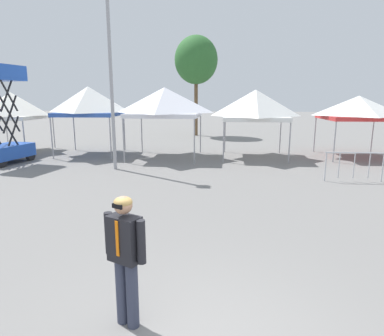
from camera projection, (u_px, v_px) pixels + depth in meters
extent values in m
cylinder|color=#9E9EA3|center=(24.00, 137.00, 16.84)|extent=(0.06, 0.06, 2.02)
cylinder|color=#9E9EA3|center=(7.00, 131.00, 20.02)|extent=(0.06, 0.06, 2.02)
cylinder|color=#9E9EA3|center=(54.00, 131.00, 19.73)|extent=(0.06, 0.06, 2.02)
pyramid|color=white|center=(11.00, 104.00, 18.09)|extent=(3.12, 3.12, 1.24)
cube|color=white|center=(13.00, 117.00, 18.24)|extent=(3.09, 3.09, 0.20)
cylinder|color=#9E9EA3|center=(52.00, 136.00, 16.20)|extent=(0.06, 0.06, 2.23)
cylinder|color=#9E9EA3|center=(110.00, 137.00, 16.10)|extent=(0.06, 0.06, 2.23)
cylinder|color=#9E9EA3|center=(74.00, 131.00, 19.03)|extent=(0.06, 0.06, 2.23)
cylinder|color=#9E9EA3|center=(124.00, 131.00, 18.93)|extent=(0.06, 0.06, 2.23)
pyramid|color=white|center=(89.00, 99.00, 17.20)|extent=(3.23, 3.23, 1.30)
cube|color=#3359B2|center=(90.00, 114.00, 17.36)|extent=(3.20, 3.20, 0.20)
cylinder|color=#9E9EA3|center=(123.00, 139.00, 15.26)|extent=(0.06, 0.06, 2.24)
cylinder|color=#9E9EA3|center=(194.00, 140.00, 14.91)|extent=(0.06, 0.06, 2.24)
cylinder|color=#9E9EA3|center=(142.00, 132.00, 18.44)|extent=(0.06, 0.06, 2.24)
cylinder|color=#9E9EA3|center=(201.00, 132.00, 18.10)|extent=(0.06, 0.06, 2.24)
pyramid|color=white|center=(165.00, 100.00, 16.32)|extent=(3.47, 3.47, 1.22)
cube|color=white|center=(165.00, 115.00, 16.47)|extent=(3.44, 3.44, 0.20)
cylinder|color=#9E9EA3|center=(224.00, 140.00, 15.41)|extent=(0.06, 0.06, 2.07)
cylinder|color=#9E9EA3|center=(290.00, 141.00, 15.07)|extent=(0.06, 0.06, 2.07)
cylinder|color=#9E9EA3|center=(225.00, 133.00, 18.31)|extent=(0.06, 0.06, 2.07)
cylinder|color=#9E9EA3|center=(280.00, 134.00, 17.97)|extent=(0.06, 0.06, 2.07)
pyramid|color=white|center=(256.00, 103.00, 16.34)|extent=(3.19, 3.19, 1.27)
cube|color=white|center=(255.00, 118.00, 16.50)|extent=(3.16, 3.16, 0.20)
cylinder|color=#9E9EA3|center=(335.00, 140.00, 15.37)|extent=(0.06, 0.06, 2.09)
cylinder|color=#9E9EA3|center=(315.00, 133.00, 18.39)|extent=(0.06, 0.06, 2.09)
cylinder|color=#9E9EA3|center=(373.00, 133.00, 18.19)|extent=(0.06, 0.06, 2.09)
pyramid|color=white|center=(358.00, 106.00, 16.47)|extent=(3.35, 3.35, 0.96)
cube|color=red|center=(357.00, 117.00, 16.59)|extent=(3.32, 3.32, 0.20)
cylinder|color=black|center=(1.00, 162.00, 14.35)|extent=(0.26, 0.50, 0.48)
cylinder|color=black|center=(10.00, 154.00, 16.29)|extent=(0.26, 0.50, 0.48)
cylinder|color=black|center=(30.00, 155.00, 15.98)|extent=(0.26, 0.50, 0.48)
cube|color=blue|center=(5.00, 152.00, 15.26)|extent=(1.78, 2.51, 0.60)
cylinder|color=black|center=(12.00, 135.00, 14.97)|extent=(0.25, 1.00, 1.65)
cylinder|color=black|center=(12.00, 135.00, 14.97)|extent=(0.25, 1.00, 1.65)
cylinder|color=black|center=(10.00, 114.00, 14.78)|extent=(0.25, 1.00, 1.65)
cylinder|color=black|center=(10.00, 114.00, 14.78)|extent=(0.25, 1.00, 1.65)
cylinder|color=black|center=(7.00, 93.00, 14.58)|extent=(0.25, 1.00, 1.65)
cylinder|color=black|center=(7.00, 93.00, 14.58)|extent=(0.25, 1.00, 1.65)
cube|color=blue|center=(15.00, 73.00, 15.52)|extent=(1.32, 0.29, 0.55)
cube|color=blue|center=(8.00, 71.00, 14.35)|extent=(0.44, 2.16, 0.55)
cylinder|color=#33384C|center=(122.00, 291.00, 4.41)|extent=(0.16, 0.16, 0.92)
cylinder|color=#33384C|center=(132.00, 295.00, 4.32)|extent=(0.16, 0.16, 0.92)
cube|color=black|center=(125.00, 239.00, 4.21)|extent=(0.48, 0.40, 0.60)
cylinder|color=black|center=(109.00, 233.00, 4.34)|extent=(0.11, 0.11, 0.56)
cylinder|color=black|center=(141.00, 242.00, 4.07)|extent=(0.11, 0.11, 0.56)
sphere|color=tan|center=(123.00, 205.00, 4.11)|extent=(0.23, 0.23, 0.23)
ellipsoid|color=tan|center=(123.00, 202.00, 4.11)|extent=(0.23, 0.23, 0.14)
cube|color=black|center=(117.00, 206.00, 4.02)|extent=(0.15, 0.09, 0.06)
cube|color=orange|center=(117.00, 239.00, 4.09)|extent=(0.04, 0.03, 0.46)
cylinder|color=#9E9EA3|center=(111.00, 82.00, 13.36)|extent=(0.14, 0.14, 7.12)
cylinder|color=brown|center=(196.00, 107.00, 26.15)|extent=(0.28, 0.28, 4.46)
ellipsoid|color=#2D662D|center=(196.00, 60.00, 25.42)|extent=(3.30, 3.30, 3.62)
cylinder|color=#B7BABF|center=(355.00, 153.00, 11.79)|extent=(2.10, 0.13, 0.05)
cylinder|color=#B7BABF|center=(383.00, 168.00, 11.84)|extent=(0.04, 0.04, 1.05)
cylinder|color=#B7BABF|center=(326.00, 167.00, 11.96)|extent=(0.04, 0.04, 1.05)
cylinder|color=#B7BABF|center=(369.00, 166.00, 11.86)|extent=(0.04, 0.04, 0.92)
cylinder|color=#B7BABF|center=(354.00, 166.00, 11.89)|extent=(0.04, 0.04, 0.92)
cylinder|color=#B7BABF|center=(339.00, 166.00, 11.92)|extent=(0.04, 0.04, 0.92)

